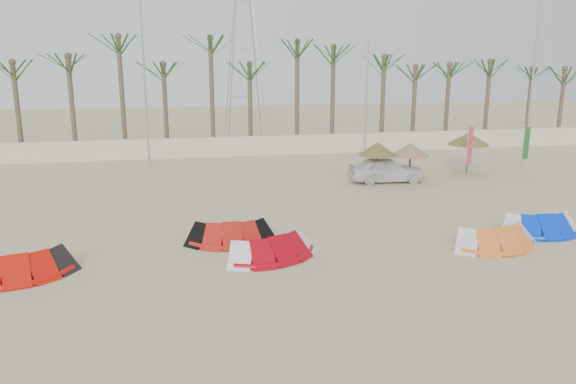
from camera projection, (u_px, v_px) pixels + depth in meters
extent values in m
plane|color=tan|center=(327.00, 280.00, 16.94)|extent=(120.00, 120.00, 0.00)
cube|color=beige|center=(242.00, 146.00, 37.75)|extent=(60.00, 0.30, 1.30)
cylinder|color=brown|center=(21.00, 109.00, 35.90)|extent=(0.32, 0.32, 6.50)
ellipsoid|color=#194719|center=(15.00, 57.00, 35.13)|extent=(4.00, 4.00, 2.40)
cylinder|color=brown|center=(179.00, 106.00, 37.80)|extent=(0.32, 0.32, 6.50)
ellipsoid|color=#194719|center=(177.00, 57.00, 37.03)|extent=(4.00, 4.00, 2.40)
cylinder|color=brown|center=(323.00, 104.00, 39.70)|extent=(0.32, 0.32, 6.50)
ellipsoid|color=#194719|center=(323.00, 57.00, 38.93)|extent=(4.00, 4.00, 2.40)
cylinder|color=brown|center=(453.00, 102.00, 41.60)|extent=(0.32, 0.32, 6.50)
ellipsoid|color=#194719|center=(456.00, 57.00, 40.82)|extent=(4.00, 4.00, 2.40)
cylinder|color=brown|center=(549.00, 100.00, 43.11)|extent=(0.32, 0.32, 6.50)
ellipsoid|color=#194719|center=(554.00, 57.00, 42.34)|extent=(4.00, 4.00, 2.40)
cylinder|color=#A5A8AD|center=(144.00, 74.00, 33.55)|extent=(0.14, 0.14, 11.00)
cylinder|color=#A5A8AD|center=(367.00, 73.00, 36.21)|extent=(0.14, 0.14, 11.00)
cylinder|color=#A5A8AD|center=(534.00, 72.00, 38.49)|extent=(0.14, 0.14, 11.00)
cylinder|color=red|center=(17.00, 276.00, 16.98)|extent=(3.08, 1.05, 0.20)
cube|color=black|center=(66.00, 267.00, 17.31)|extent=(0.88, 1.22, 0.40)
cylinder|color=#B11A12|center=(231.00, 241.00, 20.17)|extent=(2.83, 0.22, 0.20)
cube|color=black|center=(195.00, 238.00, 19.99)|extent=(0.61, 1.11, 0.40)
cube|color=black|center=(266.00, 234.00, 20.47)|extent=(0.61, 1.11, 0.40)
cylinder|color=#A80311|center=(274.00, 256.00, 18.69)|extent=(2.83, 1.47, 0.20)
cube|color=silver|center=(233.00, 253.00, 18.49)|extent=(1.01, 1.25, 0.40)
cube|color=silver|center=(313.00, 248.00, 19.01)|extent=(1.01, 1.25, 0.40)
cylinder|color=orange|center=(497.00, 246.00, 19.66)|extent=(2.93, 0.59, 0.20)
cube|color=silver|center=(461.00, 243.00, 19.47)|extent=(0.74, 1.17, 0.40)
cube|color=silver|center=(530.00, 239.00, 19.97)|extent=(0.74, 1.17, 0.40)
cylinder|color=#0231DE|center=(542.00, 232.00, 21.16)|extent=(2.76, 0.43, 0.20)
cube|color=silver|center=(511.00, 230.00, 20.98)|extent=(0.69, 1.15, 0.40)
cube|color=silver|center=(570.00, 226.00, 21.45)|extent=(0.69, 1.15, 0.40)
cylinder|color=#4C331E|center=(377.00, 164.00, 29.45)|extent=(0.10, 0.10, 2.11)
cone|color=olive|center=(377.00, 149.00, 29.26)|extent=(2.01, 2.01, 0.70)
cylinder|color=#4C331E|center=(410.00, 163.00, 30.01)|extent=(0.10, 0.10, 1.99)
cone|color=#AA7C55|center=(411.00, 149.00, 29.83)|extent=(2.04, 2.04, 0.70)
cylinder|color=#4C331E|center=(468.00, 154.00, 32.06)|extent=(0.10, 0.10, 2.24)
cone|color=olive|center=(469.00, 139.00, 31.86)|extent=(2.38, 2.38, 0.70)
cylinder|color=#A5A8AD|center=(467.00, 152.00, 30.12)|extent=(0.04, 0.04, 3.05)
cube|color=#D43451|center=(471.00, 145.00, 30.07)|extent=(0.39, 0.19, 1.99)
cylinder|color=#A5A8AD|center=(523.00, 149.00, 31.74)|extent=(0.04, 0.04, 2.86)
cube|color=#1E5824|center=(527.00, 143.00, 31.70)|extent=(0.42, 0.11, 1.86)
imported|color=white|center=(386.00, 169.00, 29.89)|extent=(4.06, 1.80, 1.36)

